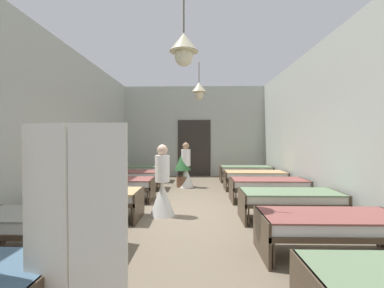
{
  "coord_description": "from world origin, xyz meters",
  "views": [
    {
      "loc": [
        0.14,
        -5.8,
        1.58
      ],
      "look_at": [
        0.0,
        0.83,
        1.46
      ],
      "focal_mm": 24.2,
      "sensor_mm": 36.0,
      "label": 1
    }
  ],
  "objects_px": {
    "potted_plant": "(183,166)",
    "bed_right_row_3": "(268,184)",
    "nurse_near_aisle": "(162,190)",
    "bed_left_row_1": "(47,222)",
    "nurse_mid_aisle": "(186,171)",
    "bed_left_row_2": "(92,197)",
    "bed_right_row_2": "(290,198)",
    "bed_right_row_1": "(331,224)",
    "bed_right_row_5": "(246,170)",
    "bed_left_row_5": "(142,170)",
    "bed_left_row_4": "(132,175)",
    "bed_left_row_3": "(117,184)",
    "bed_right_row_4": "(255,176)",
    "privacy_screen": "(42,240)"
  },
  "relations": [
    {
      "from": "potted_plant",
      "to": "bed_right_row_3",
      "type": "bearing_deg",
      "value": -40.46
    },
    {
      "from": "bed_right_row_3",
      "to": "nurse_near_aisle",
      "type": "distance_m",
      "value": 2.82
    },
    {
      "from": "nurse_near_aisle",
      "to": "bed_left_row_1",
      "type": "bearing_deg",
      "value": -169.97
    },
    {
      "from": "nurse_mid_aisle",
      "to": "potted_plant",
      "type": "distance_m",
      "value": 0.19
    },
    {
      "from": "bed_left_row_2",
      "to": "bed_right_row_2",
      "type": "xyz_separation_m",
      "value": [
        3.87,
        0.0,
        0.0
      ]
    },
    {
      "from": "nurse_near_aisle",
      "to": "bed_right_row_1",
      "type": "bearing_deg",
      "value": -79.43
    },
    {
      "from": "bed_right_row_5",
      "to": "potted_plant",
      "type": "xyz_separation_m",
      "value": [
        -2.28,
        -1.13,
        0.25
      ]
    },
    {
      "from": "bed_left_row_5",
      "to": "bed_right_row_1",
      "type": "bearing_deg",
      "value": -57.81
    },
    {
      "from": "bed_right_row_5",
      "to": "nurse_near_aisle",
      "type": "distance_m",
      "value": 5.01
    },
    {
      "from": "bed_left_row_4",
      "to": "potted_plant",
      "type": "height_order",
      "value": "potted_plant"
    },
    {
      "from": "bed_left_row_5",
      "to": "bed_right_row_5",
      "type": "relative_size",
      "value": 1.0
    },
    {
      "from": "bed_left_row_3",
      "to": "bed_left_row_5",
      "type": "distance_m",
      "value": 3.08
    },
    {
      "from": "bed_left_row_4",
      "to": "bed_right_row_4",
      "type": "height_order",
      "value": "same"
    },
    {
      "from": "bed_right_row_4",
      "to": "bed_left_row_5",
      "type": "xyz_separation_m",
      "value": [
        -3.87,
        1.54,
        0.0
      ]
    },
    {
      "from": "bed_left_row_5",
      "to": "privacy_screen",
      "type": "relative_size",
      "value": 1.12
    },
    {
      "from": "bed_right_row_2",
      "to": "nurse_near_aisle",
      "type": "height_order",
      "value": "nurse_near_aisle"
    },
    {
      "from": "bed_right_row_2",
      "to": "privacy_screen",
      "type": "relative_size",
      "value": 1.12
    },
    {
      "from": "bed_left_row_4",
      "to": "bed_left_row_5",
      "type": "distance_m",
      "value": 1.54
    },
    {
      "from": "bed_left_row_4",
      "to": "bed_right_row_5",
      "type": "distance_m",
      "value": 4.17
    },
    {
      "from": "bed_left_row_4",
      "to": "privacy_screen",
      "type": "xyz_separation_m",
      "value": [
        0.95,
        -6.27,
        0.41
      ]
    },
    {
      "from": "bed_right_row_5",
      "to": "bed_left_row_3",
      "type": "bearing_deg",
      "value": -141.54
    },
    {
      "from": "bed_right_row_1",
      "to": "bed_right_row_5",
      "type": "bearing_deg",
      "value": 90.0
    },
    {
      "from": "bed_left_row_2",
      "to": "bed_left_row_4",
      "type": "distance_m",
      "value": 3.08
    },
    {
      "from": "bed_left_row_3",
      "to": "potted_plant",
      "type": "bearing_deg",
      "value": 50.78
    },
    {
      "from": "bed_right_row_3",
      "to": "nurse_near_aisle",
      "type": "bearing_deg",
      "value": -153.67
    },
    {
      "from": "bed_right_row_1",
      "to": "privacy_screen",
      "type": "relative_size",
      "value": 1.12
    },
    {
      "from": "bed_right_row_1",
      "to": "nurse_mid_aisle",
      "type": "relative_size",
      "value": 1.28
    },
    {
      "from": "bed_left_row_4",
      "to": "nurse_near_aisle",
      "type": "distance_m",
      "value": 3.1
    },
    {
      "from": "bed_right_row_1",
      "to": "bed_right_row_4",
      "type": "relative_size",
      "value": 1.0
    },
    {
      "from": "bed_right_row_1",
      "to": "bed_right_row_4",
      "type": "xyz_separation_m",
      "value": [
        0.0,
        4.61,
        0.0
      ]
    },
    {
      "from": "bed_left_row_3",
      "to": "bed_right_row_4",
      "type": "distance_m",
      "value": 4.17
    },
    {
      "from": "bed_right_row_2",
      "to": "bed_left_row_4",
      "type": "xyz_separation_m",
      "value": [
        -3.87,
        3.08,
        0.0
      ]
    },
    {
      "from": "bed_right_row_2",
      "to": "bed_right_row_3",
      "type": "bearing_deg",
      "value": 90.0
    },
    {
      "from": "bed_left_row_1",
      "to": "bed_left_row_3",
      "type": "xyz_separation_m",
      "value": [
        0.0,
        3.08,
        0.0
      ]
    },
    {
      "from": "bed_left_row_1",
      "to": "bed_left_row_4",
      "type": "height_order",
      "value": "same"
    },
    {
      "from": "bed_left_row_3",
      "to": "bed_right_row_5",
      "type": "bearing_deg",
      "value": 38.46
    },
    {
      "from": "bed_right_row_1",
      "to": "bed_right_row_3",
      "type": "height_order",
      "value": "same"
    },
    {
      "from": "bed_left_row_3",
      "to": "nurse_near_aisle",
      "type": "height_order",
      "value": "nurse_near_aisle"
    },
    {
      "from": "bed_left_row_2",
      "to": "bed_right_row_3",
      "type": "distance_m",
      "value": 4.17
    },
    {
      "from": "bed_left_row_1",
      "to": "nurse_mid_aisle",
      "type": "xyz_separation_m",
      "value": [
        1.69,
        5.02,
        0.09
      ]
    },
    {
      "from": "bed_left_row_2",
      "to": "bed_right_row_5",
      "type": "distance_m",
      "value": 6.02
    },
    {
      "from": "bed_left_row_4",
      "to": "nurse_mid_aisle",
      "type": "xyz_separation_m",
      "value": [
        1.69,
        0.4,
        0.09
      ]
    },
    {
      "from": "bed_left_row_5",
      "to": "bed_right_row_2",
      "type": "bearing_deg",
      "value": -49.99
    },
    {
      "from": "bed_right_row_1",
      "to": "bed_right_row_2",
      "type": "relative_size",
      "value": 1.0
    },
    {
      "from": "bed_left_row_4",
      "to": "nurse_near_aisle",
      "type": "bearing_deg",
      "value": -64.15
    },
    {
      "from": "nurse_mid_aisle",
      "to": "bed_right_row_1",
      "type": "bearing_deg",
      "value": 109.77
    },
    {
      "from": "bed_right_row_2",
      "to": "privacy_screen",
      "type": "bearing_deg",
      "value": -132.46
    },
    {
      "from": "potted_plant",
      "to": "privacy_screen",
      "type": "height_order",
      "value": "privacy_screen"
    },
    {
      "from": "bed_left_row_5",
      "to": "nurse_mid_aisle",
      "type": "bearing_deg",
      "value": -33.87
    },
    {
      "from": "bed_right_row_4",
      "to": "bed_left_row_3",
      "type": "bearing_deg",
      "value": -158.34
    }
  ]
}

